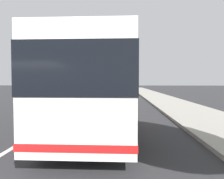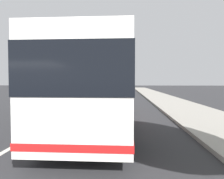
# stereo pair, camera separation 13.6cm
# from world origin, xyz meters

# --- Properties ---
(sidewalk_curb) EXTENTS (110.00, 3.60, 0.14)m
(sidewalk_curb) POSITION_xyz_m (10.00, -7.43, 0.07)
(sidewalk_curb) COLOR #9E998E
(sidewalk_curb) RESTS_ON ground
(lane_divider_line) EXTENTS (110.00, 0.16, 0.01)m
(lane_divider_line) POSITION_xyz_m (10.00, 0.00, 0.00)
(lane_divider_line) COLOR silver
(lane_divider_line) RESTS_ON ground
(coach_bus) EXTENTS (11.26, 2.61, 3.18)m
(coach_bus) POSITION_xyz_m (8.54, -2.25, 1.82)
(coach_bus) COLOR silver
(coach_bus) RESTS_ON ground
(car_side_street) EXTENTS (4.20, 2.05, 1.42)m
(car_side_street) POSITION_xyz_m (42.78, -1.97, 0.68)
(car_side_street) COLOR gold
(car_side_street) RESTS_ON ground
(car_behind_bus) EXTENTS (4.75, 1.89, 1.51)m
(car_behind_bus) POSITION_xyz_m (40.10, 2.34, 0.72)
(car_behind_bus) COLOR navy
(car_behind_bus) RESTS_ON ground
(car_oncoming) EXTENTS (4.15, 1.77, 1.47)m
(car_oncoming) POSITION_xyz_m (47.14, 1.78, 0.69)
(car_oncoming) COLOR navy
(car_oncoming) RESTS_ON ground
(car_far_distant) EXTENTS (4.05, 2.03, 1.58)m
(car_far_distant) POSITION_xyz_m (30.88, -2.86, 0.75)
(car_far_distant) COLOR black
(car_far_distant) RESTS_ON ground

